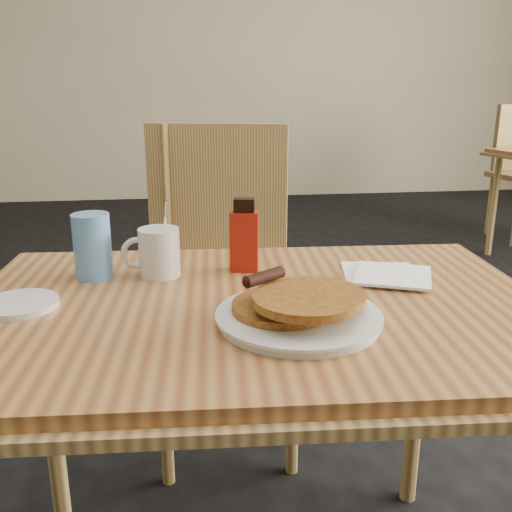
{
  "coord_description": "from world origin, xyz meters",
  "views": [
    {
      "loc": [
        -0.14,
        -1.0,
        1.15
      ],
      "look_at": [
        -0.01,
        0.03,
        0.84
      ],
      "focal_mm": 40.0,
      "sensor_mm": 36.0,
      "label": 1
    }
  ],
  "objects_px": {
    "pancake_plate": "(299,310)",
    "coffee_mug": "(158,252)",
    "chair_main_far": "(221,256)",
    "syrup_bottle": "(244,238)",
    "blue_tumbler": "(92,246)",
    "main_table": "(257,323)"
  },
  "relations": [
    {
      "from": "pancake_plate",
      "to": "coffee_mug",
      "type": "distance_m",
      "value": 0.39
    },
    {
      "from": "chair_main_far",
      "to": "coffee_mug",
      "type": "bearing_deg",
      "value": -92.91
    },
    {
      "from": "chair_main_far",
      "to": "coffee_mug",
      "type": "distance_m",
      "value": 0.62
    },
    {
      "from": "pancake_plate",
      "to": "syrup_bottle",
      "type": "xyz_separation_m",
      "value": [
        -0.06,
        0.3,
        0.05
      ]
    },
    {
      "from": "coffee_mug",
      "to": "blue_tumbler",
      "type": "relative_size",
      "value": 1.18
    },
    {
      "from": "main_table",
      "to": "coffee_mug",
      "type": "relative_size",
      "value": 7.27
    },
    {
      "from": "syrup_bottle",
      "to": "blue_tumbler",
      "type": "xyz_separation_m",
      "value": [
        -0.33,
        -0.0,
        -0.01
      ]
    },
    {
      "from": "syrup_bottle",
      "to": "blue_tumbler",
      "type": "relative_size",
      "value": 1.17
    },
    {
      "from": "main_table",
      "to": "syrup_bottle",
      "type": "bearing_deg",
      "value": 90.42
    },
    {
      "from": "chair_main_far",
      "to": "pancake_plate",
      "type": "distance_m",
      "value": 0.87
    },
    {
      "from": "main_table",
      "to": "chair_main_far",
      "type": "bearing_deg",
      "value": 91.34
    },
    {
      "from": "syrup_bottle",
      "to": "chair_main_far",
      "type": "bearing_deg",
      "value": 102.88
    },
    {
      "from": "pancake_plate",
      "to": "syrup_bottle",
      "type": "height_order",
      "value": "syrup_bottle"
    },
    {
      "from": "main_table",
      "to": "pancake_plate",
      "type": "bearing_deg",
      "value": -61.0
    },
    {
      "from": "main_table",
      "to": "blue_tumbler",
      "type": "height_order",
      "value": "blue_tumbler"
    },
    {
      "from": "chair_main_far",
      "to": "blue_tumbler",
      "type": "bearing_deg",
      "value": -104.97
    },
    {
      "from": "blue_tumbler",
      "to": "pancake_plate",
      "type": "bearing_deg",
      "value": -37.57
    },
    {
      "from": "pancake_plate",
      "to": "blue_tumbler",
      "type": "relative_size",
      "value": 2.09
    },
    {
      "from": "coffee_mug",
      "to": "blue_tumbler",
      "type": "height_order",
      "value": "coffee_mug"
    },
    {
      "from": "main_table",
      "to": "pancake_plate",
      "type": "distance_m",
      "value": 0.14
    },
    {
      "from": "pancake_plate",
      "to": "coffee_mug",
      "type": "xyz_separation_m",
      "value": [
        -0.25,
        0.29,
        0.03
      ]
    },
    {
      "from": "main_table",
      "to": "coffee_mug",
      "type": "xyz_separation_m",
      "value": [
        -0.19,
        0.18,
        0.1
      ]
    }
  ]
}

